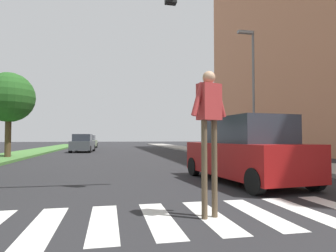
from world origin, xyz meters
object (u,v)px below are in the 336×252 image
object	(u,v)px
suv_crossing	(245,151)
sedan_distant	(88,142)
street_lamp_right	(252,82)
sedan_midblock	(83,144)
pedestrian_performer	(209,119)
tree_far	(9,98)

from	to	relation	value
suv_crossing	sedan_distant	world-z (taller)	suv_crossing
street_lamp_right	sedan_midblock	xyz separation A→B (m)	(-10.59, 12.44, -3.82)
sedan_midblock	street_lamp_right	bearing A→B (deg)	-49.60
sedan_distant	pedestrian_performer	bearing A→B (deg)	-82.79
tree_far	suv_crossing	bearing A→B (deg)	-48.38
sedan_distant	suv_crossing	bearing A→B (deg)	-77.52
pedestrian_performer	street_lamp_right	bearing A→B (deg)	58.99
tree_far	sedan_midblock	xyz separation A→B (m)	(3.78, 8.37, -3.07)
street_lamp_right	pedestrian_performer	xyz separation A→B (m)	(-6.55, -10.90, -2.93)
street_lamp_right	sedan_midblock	distance (m)	16.78
tree_far	suv_crossing	distance (m)	15.63
tree_far	sedan_distant	xyz separation A→B (m)	(3.61, 18.29, -3.08)
tree_far	sedan_midblock	bearing A→B (deg)	65.70
street_lamp_right	tree_far	bearing A→B (deg)	164.17
street_lamp_right	suv_crossing	xyz separation A→B (m)	(-4.17, -7.40, -3.66)
tree_far	sedan_distant	distance (m)	18.90
sedan_midblock	tree_far	bearing A→B (deg)	-114.30
street_lamp_right	pedestrian_performer	world-z (taller)	street_lamp_right
pedestrian_performer	sedan_distant	distance (m)	33.54
suv_crossing	sedan_midblock	xyz separation A→B (m)	(-6.42, 19.85, -0.16)
sedan_midblock	sedan_distant	distance (m)	9.93
tree_far	suv_crossing	size ratio (longest dim) A/B	1.10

